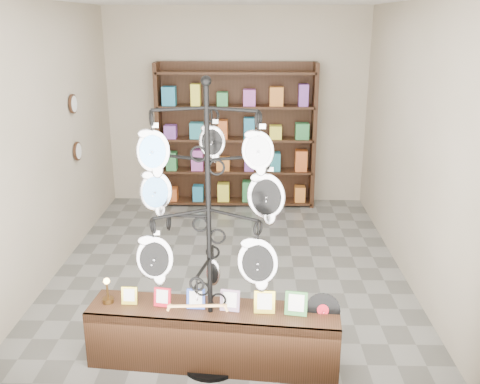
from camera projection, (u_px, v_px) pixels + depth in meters
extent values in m
plane|color=slate|center=(230.00, 266.00, 6.34)|extent=(5.00, 5.00, 0.00)
plane|color=#BAAB96|center=(237.00, 107.00, 8.26)|extent=(4.00, 0.00, 4.00)
plane|color=#BAAB96|center=(212.00, 226.00, 3.50)|extent=(4.00, 0.00, 4.00)
plane|color=#BAAB96|center=(50.00, 142.00, 5.93)|extent=(0.00, 5.00, 5.00)
plane|color=#BAAB96|center=(412.00, 144.00, 5.83)|extent=(0.00, 5.00, 5.00)
cylinder|color=black|center=(211.00, 363.00, 4.53)|extent=(0.51, 0.51, 0.03)
cylinder|color=black|center=(209.00, 236.00, 4.17)|extent=(0.04, 0.04, 2.35)
sphere|color=black|center=(206.00, 81.00, 3.81)|extent=(0.08, 0.08, 0.08)
ellipsoid|color=silver|center=(213.00, 273.00, 4.54)|extent=(0.12, 0.04, 0.25)
cube|color=#AD8048|center=(197.00, 306.00, 3.99)|extent=(0.45, 0.04, 0.04)
cube|color=black|center=(213.00, 336.00, 4.49)|extent=(2.11, 0.63, 0.51)
cube|color=gold|center=(129.00, 296.00, 4.47)|extent=(0.14, 0.06, 0.15)
cube|color=red|center=(162.00, 297.00, 4.44)|extent=(0.15, 0.06, 0.16)
cube|color=#263FA5|center=(196.00, 299.00, 4.40)|extent=(0.16, 0.07, 0.17)
cube|color=#E54C33|center=(230.00, 300.00, 4.37)|extent=(0.17, 0.07, 0.18)
cube|color=gold|center=(265.00, 302.00, 4.33)|extent=(0.18, 0.07, 0.19)
cube|color=#337233|center=(296.00, 304.00, 4.30)|extent=(0.18, 0.08, 0.20)
cylinder|color=black|center=(323.00, 310.00, 4.34)|extent=(0.29, 0.09, 0.28)
cylinder|color=red|center=(323.00, 310.00, 4.34)|extent=(0.10, 0.04, 0.09)
cylinder|color=#4E3516|center=(108.00, 300.00, 4.51)|extent=(0.09, 0.09, 0.04)
cylinder|color=#4E3516|center=(107.00, 291.00, 4.49)|extent=(0.02, 0.02, 0.13)
sphere|color=#FFBF59|center=(107.00, 281.00, 4.46)|extent=(0.05, 0.05, 0.05)
cube|color=black|center=(237.00, 134.00, 8.33)|extent=(2.40, 0.04, 2.20)
cube|color=black|center=(159.00, 135.00, 8.20)|extent=(0.06, 0.36, 2.20)
cube|color=black|center=(313.00, 136.00, 8.14)|extent=(0.06, 0.36, 2.20)
cube|color=black|center=(236.00, 201.00, 8.49)|extent=(2.36, 0.36, 0.04)
cube|color=black|center=(236.00, 170.00, 8.34)|extent=(2.36, 0.36, 0.03)
cube|color=black|center=(236.00, 139.00, 8.19)|extent=(2.36, 0.36, 0.04)
cube|color=black|center=(236.00, 106.00, 8.03)|extent=(2.36, 0.36, 0.04)
cube|color=black|center=(236.00, 72.00, 7.88)|extent=(2.36, 0.36, 0.04)
cylinder|color=black|center=(73.00, 104.00, 6.60)|extent=(0.03, 0.24, 0.24)
cylinder|color=black|center=(77.00, 151.00, 6.78)|extent=(0.03, 0.24, 0.24)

